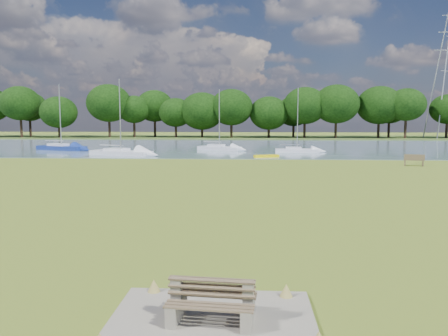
# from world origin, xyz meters

# --- Properties ---
(ground) EXTENTS (220.00, 220.00, 0.00)m
(ground) POSITION_xyz_m (0.00, 0.00, 0.00)
(ground) COLOR olive
(river) EXTENTS (220.00, 40.00, 0.10)m
(river) POSITION_xyz_m (0.00, 42.00, 0.00)
(river) COLOR slate
(river) RESTS_ON ground
(far_bank) EXTENTS (220.00, 20.00, 0.40)m
(far_bank) POSITION_xyz_m (0.00, 72.00, 0.00)
(far_bank) COLOR #4C6626
(far_bank) RESTS_ON ground
(concrete_pad) EXTENTS (4.20, 3.20, 0.10)m
(concrete_pad) POSITION_xyz_m (0.00, -14.00, 0.05)
(concrete_pad) COLOR gray
(concrete_pad) RESTS_ON ground
(bench_pair) EXTENTS (1.84, 1.18, 0.95)m
(bench_pair) POSITION_xyz_m (-0.00, -14.00, 0.49)
(bench_pair) COLOR gray
(bench_pair) RESTS_ON concrete_pad
(riverbank_bench) EXTENTS (1.76, 0.91, 1.04)m
(riverbank_bench) POSITION_xyz_m (15.16, 16.70, 0.52)
(riverbank_bench) COLOR brown
(riverbank_bench) RESTS_ON ground
(kayak) EXTENTS (2.76, 1.49, 0.27)m
(kayak) POSITION_xyz_m (2.50, 24.00, 0.19)
(kayak) COLOR yellow
(kayak) RESTS_ON river
(tree_line) EXTENTS (145.33, 8.80, 10.65)m
(tree_line) POSITION_xyz_m (1.21, 68.00, 6.37)
(tree_line) COLOR black
(tree_line) RESTS_ON far_bank
(sailboat_0) EXTENTS (5.31, 1.67, 7.79)m
(sailboat_0) POSITION_xyz_m (6.42, 31.15, 0.45)
(sailboat_0) COLOR silver
(sailboat_0) RESTS_ON river
(sailboat_1) EXTENTS (7.65, 4.60, 8.51)m
(sailboat_1) POSITION_xyz_m (-13.93, 26.10, 0.49)
(sailboat_1) COLOR silver
(sailboat_1) RESTS_ON river
(sailboat_3) EXTENTS (7.25, 4.38, 8.50)m
(sailboat_3) POSITION_xyz_m (-23.97, 33.19, 0.55)
(sailboat_3) COLOR navy
(sailboat_3) RESTS_ON river
(sailboat_6) EXTENTS (5.96, 3.88, 7.86)m
(sailboat_6) POSITION_xyz_m (-3.31, 34.17, 0.50)
(sailboat_6) COLOR silver
(sailboat_6) RESTS_ON river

